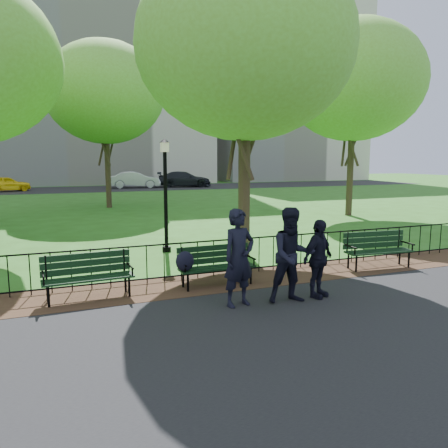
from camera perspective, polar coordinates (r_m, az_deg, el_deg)
name	(u,v)px	position (r m, az deg, el deg)	size (l,w,h in m)	color
ground	(276,299)	(9.00, 6.77, -9.66)	(120.00, 120.00, 0.00)	#285817
asphalt_path	(400,375)	(6.44, 22.00, -17.84)	(60.00, 9.20, 0.01)	black
dirt_strip	(245,279)	(10.28, 2.78, -7.21)	(60.00, 1.60, 0.01)	#332215
far_street	(99,189)	(42.80, -16.07, 4.43)	(70.00, 9.00, 0.01)	black
iron_fence	(237,255)	(10.60, 1.68, -4.00)	(24.06, 0.06, 1.00)	black
apartment_mid	(99,54)	(57.16, -15.96, 20.52)	(24.00, 15.00, 30.00)	beige
apartment_east	(279,92)	(63.81, 7.14, 16.73)	(20.00, 15.00, 24.00)	beige
park_bench_main	(202,261)	(9.50, -2.83, -4.86)	(1.83, 0.56, 0.96)	black
park_bench_left_a	(88,271)	(9.20, -17.39, -5.89)	(1.79, 0.65, 1.00)	black
park_bench_right_a	(377,246)	(11.93, 19.33, -2.68)	(1.83, 0.71, 1.01)	black
lamppost	(166,191)	(13.17, -7.65, 4.29)	(0.30, 0.30, 3.39)	black
tree_near_e	(245,46)	(12.91, 2.78, 22.19)	(6.05, 6.05, 8.43)	#2D2116
tree_mid_e	(354,81)	(22.87, 16.62, 17.45)	(6.70, 6.70, 9.34)	#2D2116
tree_far_c	(105,93)	(26.30, -15.30, 16.21)	(6.67, 6.67, 9.30)	#2D2116
person_left	(239,258)	(8.27, 1.96, -4.43)	(0.68, 0.45, 1.87)	black
person_mid	(292,255)	(8.56, 8.91, -4.07)	(0.91, 0.47, 1.87)	black
person_right	(318,259)	(9.01, 12.18, -4.45)	(0.93, 0.38, 1.59)	black
taxi	(6,184)	(42.02, -26.58, 4.71)	(1.56, 3.88, 1.32)	yellow
sedan_silver	(135,180)	(43.16, -11.59, 5.69)	(1.68, 4.81, 1.59)	#AAADB2
sedan_dark	(184,179)	(44.08, -5.21, 5.85)	(2.15, 5.30, 1.54)	black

